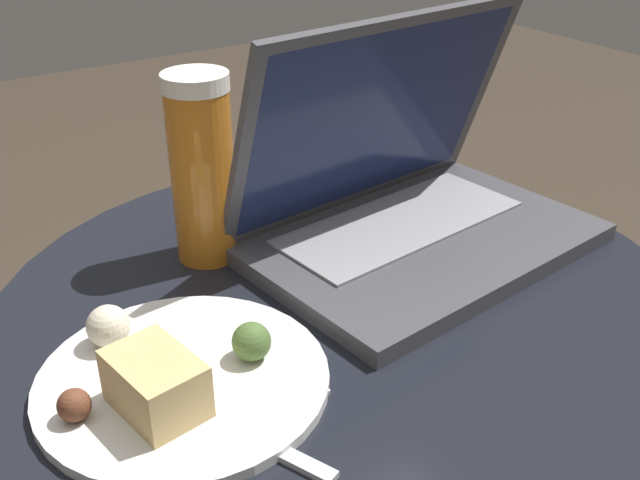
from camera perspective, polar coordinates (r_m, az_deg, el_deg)
The scene contains 6 objects.
table at distance 0.79m, azimuth 1.85°, elevation -14.42°, with size 0.65×0.65×0.58m.
napkin at distance 0.59m, azimuth -9.96°, elevation -11.56°, with size 0.18×0.13×0.00m.
laptop at distance 0.77m, azimuth 6.63°, elevation 3.07°, with size 0.37×0.26×0.23m.
beer_glass at distance 0.73m, azimuth -8.97°, elevation 5.36°, with size 0.06×0.06×0.19m.
snack_plate at distance 0.59m, azimuth -11.09°, elevation -10.13°, with size 0.23×0.23×0.05m.
fork at distance 0.56m, azimuth -7.33°, elevation -13.75°, with size 0.08×0.16×0.00m.
Camera 1 is at (-0.34, -0.47, 0.95)m, focal length 42.00 mm.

